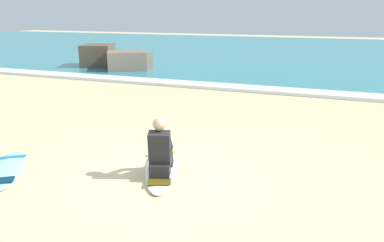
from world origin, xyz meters
TOP-DOWN VIEW (x-y plane):
  - ground_plane at (0.00, 0.00)m, footprint 80.00×80.00m
  - sea at (0.00, 21.36)m, footprint 80.00×28.00m
  - breaking_foam at (0.00, 7.66)m, footprint 80.00×0.90m
  - surfboard_main at (-0.18, 0.28)m, footprint 1.34×2.19m
  - surfer_seated at (-0.04, -0.03)m, footprint 0.54×0.77m
  - surfboard_spare_near at (-2.57, -0.76)m, footprint 1.49×1.72m
  - rock_outcrop_distant at (-7.26, 10.10)m, footprint 3.94×2.68m

SIDE VIEW (x-z plane):
  - ground_plane at x=0.00m, z-range 0.00..0.00m
  - surfboard_main at x=-0.18m, z-range 0.00..0.07m
  - surfboard_spare_near at x=-2.57m, z-range 0.00..0.07m
  - sea at x=0.00m, z-range 0.00..0.10m
  - breaking_foam at x=0.00m, z-range 0.00..0.11m
  - surfer_seated at x=-0.04m, z-range -0.04..0.91m
  - rock_outcrop_distant at x=-7.26m, z-range -0.06..1.04m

